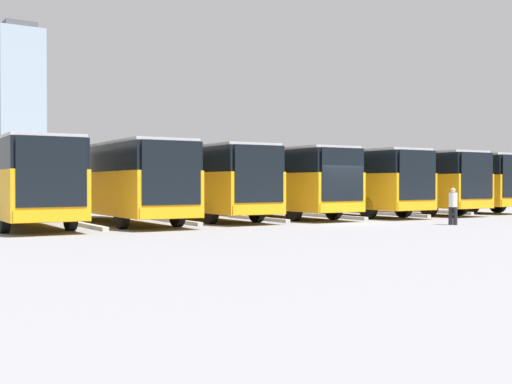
{
  "coord_description": "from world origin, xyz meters",
  "views": [
    {
      "loc": [
        18.38,
        21.43,
        1.75
      ],
      "look_at": [
        1.13,
        -5.57,
        1.29
      ],
      "focal_mm": 45.0,
      "sensor_mm": 36.0,
      "label": 1
    }
  ],
  "objects_px": {
    "bus_1": "(399,180)",
    "bus_5": "(121,180)",
    "bus_2": "(343,180)",
    "bus_6": "(19,179)",
    "bus_0": "(439,181)",
    "bus_4": "(199,180)",
    "pedestrian": "(453,205)",
    "bus_3": "(274,180)"
  },
  "relations": [
    {
      "from": "bus_0",
      "to": "bus_6",
      "type": "relative_size",
      "value": 1.0
    },
    {
      "from": "bus_3",
      "to": "bus_5",
      "type": "xyz_separation_m",
      "value": [
        8.37,
        0.46,
        0.0
      ]
    },
    {
      "from": "bus_4",
      "to": "bus_6",
      "type": "height_order",
      "value": "same"
    },
    {
      "from": "bus_4",
      "to": "bus_1",
      "type": "bearing_deg",
      "value": 178.82
    },
    {
      "from": "bus_0",
      "to": "bus_1",
      "type": "bearing_deg",
      "value": 11.64
    },
    {
      "from": "bus_2",
      "to": "bus_1",
      "type": "bearing_deg",
      "value": -178.56
    },
    {
      "from": "bus_0",
      "to": "bus_4",
      "type": "height_order",
      "value": "same"
    },
    {
      "from": "bus_6",
      "to": "pedestrian",
      "type": "bearing_deg",
      "value": 151.88
    },
    {
      "from": "bus_2",
      "to": "bus_5",
      "type": "height_order",
      "value": "same"
    },
    {
      "from": "bus_0",
      "to": "bus_6",
      "type": "height_order",
      "value": "same"
    },
    {
      "from": "bus_4",
      "to": "bus_6",
      "type": "relative_size",
      "value": 1.0
    },
    {
      "from": "bus_6",
      "to": "bus_1",
      "type": "bearing_deg",
      "value": -178.74
    },
    {
      "from": "bus_2",
      "to": "bus_6",
      "type": "height_order",
      "value": "same"
    },
    {
      "from": "bus_4",
      "to": "bus_6",
      "type": "distance_m",
      "value": 8.38
    },
    {
      "from": "bus_6",
      "to": "pedestrian",
      "type": "distance_m",
      "value": 17.73
    },
    {
      "from": "bus_3",
      "to": "bus_5",
      "type": "relative_size",
      "value": 1.0
    },
    {
      "from": "bus_2",
      "to": "bus_0",
      "type": "bearing_deg",
      "value": -173.42
    },
    {
      "from": "bus_2",
      "to": "bus_4",
      "type": "bearing_deg",
      "value": -2.48
    },
    {
      "from": "bus_0",
      "to": "bus_2",
      "type": "height_order",
      "value": "same"
    },
    {
      "from": "bus_5",
      "to": "bus_6",
      "type": "distance_m",
      "value": 4.19
    },
    {
      "from": "bus_3",
      "to": "bus_4",
      "type": "bearing_deg",
      "value": -1.18
    },
    {
      "from": "pedestrian",
      "to": "bus_4",
      "type": "bearing_deg",
      "value": -171.83
    },
    {
      "from": "bus_1",
      "to": "bus_5",
      "type": "xyz_separation_m",
      "value": [
        16.74,
        0.03,
        0.0
      ]
    },
    {
      "from": "bus_3",
      "to": "pedestrian",
      "type": "distance_m",
      "value": 9.55
    },
    {
      "from": "bus_0",
      "to": "bus_1",
      "type": "distance_m",
      "value": 4.25
    },
    {
      "from": "bus_5",
      "to": "bus_2",
      "type": "bearing_deg",
      "value": -177.97
    },
    {
      "from": "bus_0",
      "to": "bus_4",
      "type": "distance_m",
      "value": 16.74
    },
    {
      "from": "bus_3",
      "to": "bus_0",
      "type": "bearing_deg",
      "value": -176.87
    },
    {
      "from": "bus_5",
      "to": "pedestrian",
      "type": "relative_size",
      "value": 7.3
    },
    {
      "from": "bus_4",
      "to": "pedestrian",
      "type": "bearing_deg",
      "value": 128.71
    },
    {
      "from": "bus_4",
      "to": "bus_5",
      "type": "relative_size",
      "value": 1.0
    },
    {
      "from": "bus_3",
      "to": "bus_6",
      "type": "distance_m",
      "value": 12.55
    },
    {
      "from": "bus_6",
      "to": "bus_0",
      "type": "bearing_deg",
      "value": -176.99
    },
    {
      "from": "bus_2",
      "to": "bus_6",
      "type": "bearing_deg",
      "value": 1.22
    },
    {
      "from": "bus_6",
      "to": "pedestrian",
      "type": "xyz_separation_m",
      "value": [
        -15.35,
        8.83,
        -1.06
      ]
    },
    {
      "from": "bus_3",
      "to": "bus_4",
      "type": "relative_size",
      "value": 1.0
    },
    {
      "from": "bus_5",
      "to": "bus_3",
      "type": "bearing_deg",
      "value": -175.06
    },
    {
      "from": "bus_4",
      "to": "pedestrian",
      "type": "xyz_separation_m",
      "value": [
        -6.98,
        9.28,
        -1.06
      ]
    },
    {
      "from": "bus_5",
      "to": "bus_6",
      "type": "xyz_separation_m",
      "value": [
        4.18,
        -0.22,
        0.0
      ]
    },
    {
      "from": "bus_0",
      "to": "pedestrian",
      "type": "height_order",
      "value": "bus_0"
    },
    {
      "from": "bus_0",
      "to": "bus_3",
      "type": "bearing_deg",
      "value": 3.13
    },
    {
      "from": "bus_0",
      "to": "bus_5",
      "type": "xyz_separation_m",
      "value": [
        20.92,
        0.76,
        0.0
      ]
    }
  ]
}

